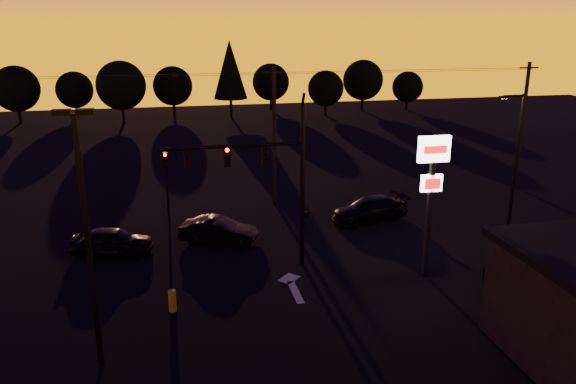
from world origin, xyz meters
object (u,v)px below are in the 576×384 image
streetlight (515,159)px  suv_parked (523,291)px  car_mid (219,231)px  car_left (113,241)px  pylon_sign (432,177)px  parking_lot_light (86,226)px  bollard (172,301)px  traffic_signal_mast (270,171)px  secondary_signal (166,177)px  car_right (370,209)px

streetlight → suv_parked: 9.49m
car_mid → car_left: bearing=117.3°
pylon_sign → car_mid: size_ratio=1.61×
parking_lot_light → suv_parked: parking_lot_light is taller
bollard → traffic_signal_mast: bearing=36.7°
secondary_signal → parking_lot_light: (-2.50, -14.49, 2.41)m
car_left → car_right: car_left is taller
streetlight → car_left: streetlight is taller
secondary_signal → parking_lot_light: bearing=-99.8°
traffic_signal_mast → streetlight: (14.01, 1.51, -0.52)m
secondary_signal → car_mid: size_ratio=1.03×
car_left → car_mid: bearing=-75.9°
pylon_sign → secondary_signal: bearing=140.2°
streetlight → car_right: 8.70m
traffic_signal_mast → streetlight: 14.10m
parking_lot_light → car_right: 19.64m
streetlight → bollard: (-18.86, -5.13, -3.94)m
bollard → car_mid: car_mid is taller
traffic_signal_mast → car_mid: 6.03m
parking_lot_light → streetlight: (21.41, 8.50, -0.85)m
secondary_signal → bollard: (0.05, -11.11, -2.38)m
pylon_sign → car_left: pylon_sign is taller
car_left → bollard: bearing=-146.9°
car_mid → secondary_signal: bearing=57.8°
secondary_signal → car_left: 5.59m
parking_lot_light → car_mid: size_ratio=2.17×
traffic_signal_mast → car_mid: (-2.23, 3.66, -4.24)m
secondary_signal → suv_parked: size_ratio=0.91×
suv_parked → parking_lot_light: bearing=-163.1°
streetlight → car_mid: bearing=172.5°
pylon_sign → car_mid: pylon_sign is taller
streetlight → secondary_signal: bearing=162.4°
pylon_sign → car_right: pylon_sign is taller
traffic_signal_mast → secondary_signal: 9.19m
pylon_sign → suv_parked: pylon_sign is taller
streetlight → car_right: (-6.85, 3.87, -3.72)m
car_left → car_right: bearing=-72.1°
car_left → suv_parked: bearing=-108.2°
secondary_signal → car_left: bearing=-124.3°
car_right → traffic_signal_mast: bearing=-67.2°
streetlight → car_right: bearing=150.5°
streetlight → car_left: bearing=175.5°
traffic_signal_mast → car_right: size_ratio=1.77×
suv_parked → bollard: bearing=-175.6°
streetlight → car_right: size_ratio=1.65×
traffic_signal_mast → car_right: (7.16, 5.38, -4.23)m
streetlight → pylon_sign: bearing=-149.9°
bollard → suv_parked: 14.96m
pylon_sign → bollard: size_ratio=7.06×
secondary_signal → bollard: 11.36m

